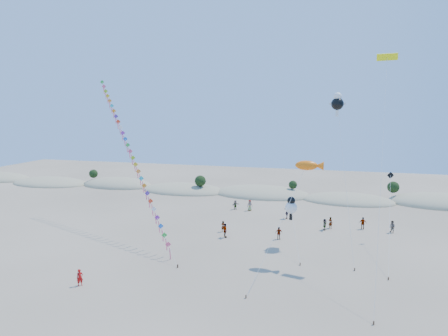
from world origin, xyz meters
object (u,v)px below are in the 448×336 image
parafoil_kite (387,62)px  fish_kite (309,166)px  flyer_foreground (80,278)px  kite_train (129,150)px

parafoil_kite → fish_kite: bearing=-155.4°
fish_kite → flyer_foreground: bearing=-149.9°
kite_train → parafoil_kite: 32.95m
parafoil_kite → flyer_foreground: (-27.78, -15.17, -20.51)m
fish_kite → parafoil_kite: parafoil_kite is taller
fish_kite → parafoil_kite: bearing=24.6°
flyer_foreground → parafoil_kite: bearing=-18.4°
fish_kite → flyer_foreground: size_ratio=6.87×
kite_train → parafoil_kite: parafoil_kite is taller
kite_train → fish_kite: 24.28m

